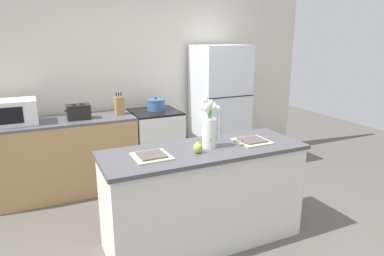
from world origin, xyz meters
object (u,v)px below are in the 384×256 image
Objects in this scene: stove_range at (156,144)px; microwave at (13,112)px; knife_block at (119,105)px; pear_figurine at (198,147)px; refrigerator at (219,108)px; cooking_pot at (156,105)px; plate_setting_right at (252,141)px; plate_setting_left at (152,156)px; flower_vase at (209,129)px; toaster at (79,112)px.

microwave reaches higher than stove_range.
pear_figurine is at bearing -81.55° from knife_block.
refrigerator is 2.58m from microwave.
cooking_pot is (0.23, 1.74, 0.03)m from pear_figurine.
plate_setting_right is (-0.56, -1.62, 0.05)m from refrigerator.
stove_range is 3.83× the size of cooking_pot.
flower_vase is at bearing 3.30° from plate_setting_left.
toaster is 1.04× the size of knife_block.
flower_vase reaches higher than toaster.
plate_setting_left is 1.64m from knife_block.
stove_range is 1.73m from plate_setting_right.
stove_range is 1.71m from flower_vase.
plate_setting_right is 1.84m from knife_block.
refrigerator reaches higher than knife_block.
knife_block is at bearing 85.50° from plate_setting_left.
plate_setting_right is at bearing -49.82° from toaster.
toaster is at bearing 120.15° from flower_vase.
toaster is (-1.90, -0.04, 0.13)m from refrigerator.
microwave reaches higher than toaster.
flower_vase is 0.46m from plate_setting_right.
refrigerator reaches higher than cooking_pot.
cooking_pot is (0.08, 1.64, -0.09)m from flower_vase.
microwave reaches higher than plate_setting_right.
flower_vase is at bearing 32.77° from pear_figurine.
plate_setting_right is (0.39, -1.62, 0.46)m from stove_range.
toaster is at bearing -178.65° from refrigerator.
stove_range is 0.53m from cooking_pot.
plate_setting_left is at bearing 180.00° from plate_setting_right.
cooking_pot reaches higher than pear_figurine.
plate_setting_left is 1.93m from microwave.
flower_vase is (-1.00, -1.59, 0.20)m from refrigerator.
cooking_pot is 1.65m from microwave.
stove_range is at bearing 83.11° from pear_figurine.
toaster is at bearing 130.18° from plate_setting_right.
pear_figurine is 1.72m from knife_block.
microwave is at bearing 176.31° from toaster.
flower_vase is 1.52× the size of plate_setting_left.
cooking_pot is (0.61, 1.67, 0.07)m from plate_setting_left.
microwave is at bearing -178.43° from cooking_pot.
stove_range is 7.15× the size of pear_figurine.
pear_figurine is (-1.15, -1.69, 0.09)m from refrigerator.
toaster is 0.98m from cooking_pot.
refrigerator is at bearing -2.73° from cooking_pot.
stove_range is at bearing 2.66° from toaster.
plate_setting_right is 1.09× the size of knife_block.
toaster is at bearing -173.69° from knife_block.
stove_range is at bearing -123.24° from cooking_pot.
knife_block is (0.49, 0.05, 0.03)m from toaster.
knife_block is at bearing -175.94° from cooking_pot.
knife_block is (-0.46, 0.01, 0.57)m from stove_range.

